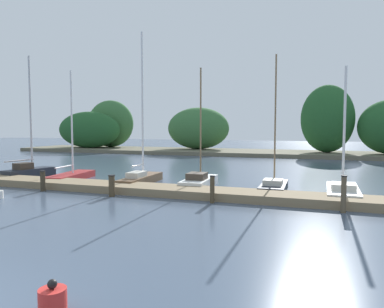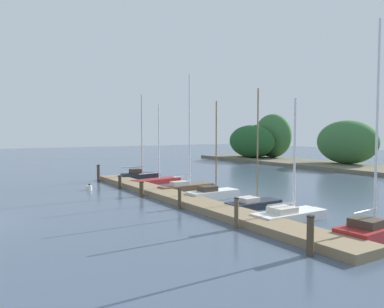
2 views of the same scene
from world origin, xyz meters
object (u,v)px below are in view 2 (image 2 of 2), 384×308
at_px(sailboat_2, 187,185).
at_px(sailboat_4, 255,203).
at_px(sailboat_6, 372,228).
at_px(sailboat_1, 158,180).
at_px(channel_buoy_1, 89,188).
at_px(sailboat_0, 141,174).
at_px(mooring_piling_0, 99,173).
at_px(mooring_piling_3, 180,198).
at_px(mooring_piling_5, 310,236).
at_px(mooring_piling_4, 236,213).
at_px(sailboat_3, 214,193).
at_px(sailboat_5, 291,213).
at_px(mooring_piling_2, 142,189).
at_px(mooring_piling_1, 120,182).

xyz_separation_m(sailboat_2, sailboat_4, (7.01, 0.03, -0.12)).
bearing_deg(sailboat_6, sailboat_4, 85.79).
xyz_separation_m(sailboat_1, channel_buoy_1, (0.65, -5.73, -0.11)).
relative_size(sailboat_0, sailboat_1, 1.16).
relative_size(mooring_piling_0, mooring_piling_3, 1.24).
distance_m(sailboat_1, mooring_piling_5, 18.88).
distance_m(mooring_piling_3, mooring_piling_4, 4.89).
xyz_separation_m(sailboat_3, sailboat_5, (6.70, -0.33, -0.02)).
bearing_deg(sailboat_2, sailboat_3, -93.77).
bearing_deg(mooring_piling_0, sailboat_3, 17.18).
bearing_deg(sailboat_3, mooring_piling_5, -111.66).
bearing_deg(sailboat_2, mooring_piling_0, 111.39).
height_order(sailboat_5, channel_buoy_1, sailboat_5).
bearing_deg(channel_buoy_1, mooring_piling_2, 25.30).
relative_size(mooring_piling_0, mooring_piling_5, 1.02).
distance_m(sailboat_0, mooring_piling_1, 5.26).
xyz_separation_m(sailboat_0, mooring_piling_1, (4.00, -3.42, 0.02)).
distance_m(sailboat_1, sailboat_3, 7.86).
bearing_deg(mooring_piling_5, sailboat_6, 92.56).
distance_m(sailboat_3, sailboat_6, 10.49).
relative_size(sailboat_1, sailboat_3, 1.04).
relative_size(sailboat_0, sailboat_3, 1.21).
bearing_deg(mooring_piling_3, sailboat_5, 31.94).
bearing_deg(sailboat_6, sailboat_1, 85.78).
relative_size(sailboat_1, mooring_piling_2, 6.58).
distance_m(sailboat_3, mooring_piling_5, 11.26).
height_order(sailboat_2, mooring_piling_2, sailboat_2).
bearing_deg(mooring_piling_0, sailboat_2, 23.91).
distance_m(sailboat_1, sailboat_5, 14.56).
bearing_deg(channel_buoy_1, sailboat_0, 122.40).
distance_m(sailboat_0, sailboat_4, 14.39).
bearing_deg(mooring_piling_2, sailboat_3, 51.25).
xyz_separation_m(sailboat_0, mooring_piling_0, (-0.82, -3.41, 0.22)).
bearing_deg(sailboat_5, channel_buoy_1, 111.17).
bearing_deg(sailboat_6, mooring_piling_0, 95.18).
relative_size(sailboat_2, sailboat_3, 1.34).
relative_size(mooring_piling_0, mooring_piling_2, 1.45).
bearing_deg(channel_buoy_1, mooring_piling_0, 154.23).
distance_m(sailboat_1, mooring_piling_0, 5.19).
bearing_deg(sailboat_5, mooring_piling_3, 122.19).
distance_m(mooring_piling_3, channel_buoy_1, 9.18).
bearing_deg(mooring_piling_5, mooring_piling_4, 178.33).
bearing_deg(channel_buoy_1, sailboat_3, 38.03).
xyz_separation_m(sailboat_0, sailboat_3, (10.70, 0.15, -0.14)).
relative_size(sailboat_1, sailboat_5, 1.10).
bearing_deg(mooring_piling_5, sailboat_4, 151.98).
xyz_separation_m(sailboat_3, mooring_piling_3, (1.69, -3.45, 0.23)).
xyz_separation_m(sailboat_0, mooring_piling_2, (7.81, -3.45, 0.01)).
xyz_separation_m(sailboat_2, mooring_piling_4, (9.91, -3.56, 0.26)).
height_order(mooring_piling_2, channel_buoy_1, mooring_piling_2).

